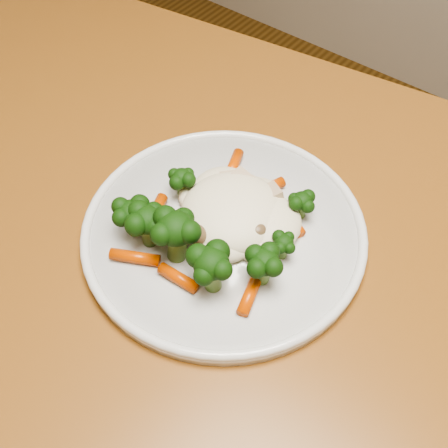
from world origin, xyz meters
TOP-DOWN VIEW (x-y plane):
  - dining_table at (0.27, 0.06)m, footprint 1.33×0.98m
  - plate at (0.20, 0.13)m, footprint 0.29×0.29m
  - meal at (0.20, 0.12)m, footprint 0.18×0.20m

SIDE VIEW (x-z plane):
  - dining_table at x=0.27m, z-range 0.28..1.03m
  - plate at x=0.20m, z-range 0.75..0.76m
  - meal at x=0.20m, z-range 0.76..0.81m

